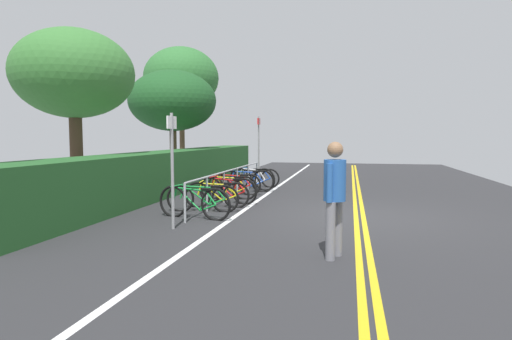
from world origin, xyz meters
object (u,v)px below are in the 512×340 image
bike_rack (231,177)px  tree_mid (74,75)px  bicycle_0 (194,203)px  bicycle_8 (256,178)px  tree_far_right (173,101)px  bicycle_6 (247,181)px  bicycle_2 (217,195)px  bicycle_5 (234,184)px  bicycle_1 (203,198)px  pedestrian (335,191)px  bicycle_3 (227,190)px  bicycle_4 (229,187)px  sign_post_near (172,160)px  bicycle_7 (252,179)px  tree_extra (181,78)px  sign_post_far (259,144)px

bike_rack → tree_mid: tree_mid is taller
bicycle_0 → tree_mid: tree_mid is taller
bicycle_8 → tree_far_right: (0.94, 3.52, 2.81)m
tree_far_right → bicycle_6: bearing=-124.1°
bicycle_2 → bicycle_0: bearing=177.9°
bicycle_0 → bicycle_5: size_ratio=1.08×
bicycle_1 → pedestrian: 4.58m
bicycle_6 → pedestrian: pedestrian is taller
bicycle_2 → bicycle_3: bearing=-4.0°
bicycle_4 → sign_post_near: size_ratio=0.74×
bicycle_4 → bicycle_7: bicycle_7 is taller
bicycle_8 → bicycle_3: bearing=-179.6°
bicycle_5 → bicycle_8: size_ratio=0.97×
sign_post_near → bicycle_5: bearing=1.3°
bicycle_8 → bicycle_0: bearing=179.3°
bicycle_2 → bicycle_4: (1.43, 0.11, 0.01)m
bicycle_1 → bicycle_8: 5.12m
bicycle_8 → bicycle_1: bearing=178.1°
bicycle_8 → tree_extra: (4.10, 4.44, 4.11)m
sign_post_far → bicycle_0: bearing=-179.4°
bicycle_8 → sign_post_far: bearing=7.8°
bike_rack → bicycle_7: bearing=-2.8°
tree_far_right → bicycle_0: bearing=-153.5°
sign_post_near → tree_far_right: 8.86m
bike_rack → bicycle_3: 0.83m
bicycle_0 → bicycle_1: (0.83, 0.10, -0.02)m
bicycle_8 → pedestrian: bearing=-160.3°
bike_rack → tree_far_right: (3.91, 3.43, 2.51)m
bike_rack → tree_extra: bearing=31.6°
pedestrian → tree_mid: (3.93, 6.98, 2.43)m
sign_post_near → tree_extra: (11.13, 4.34, 3.10)m
bicycle_2 → bicycle_8: (4.47, -0.02, 0.00)m
sign_post_far → bicycle_1: bearing=179.8°
bicycle_3 → sign_post_far: sign_post_far is taller
bicycle_1 → tree_extra: size_ratio=0.30×
bicycle_2 → bicycle_8: bearing=-0.3°
tree_mid → tree_extra: size_ratio=0.79×
bicycle_7 → tree_extra: bearing=42.4°
bicycle_6 → sign_post_near: 5.67m
bike_rack → bicycle_2: size_ratio=4.28×
bicycle_6 → bicycle_1: bearing=177.2°
bicycle_7 → pedestrian: size_ratio=0.99×
bicycle_1 → tree_mid: 4.95m
bicycle_2 → bicycle_6: bicycle_6 is taller
bicycle_2 → bike_rack: bearing=2.6°
bicycle_1 → tree_far_right: size_ratio=0.40×
bicycle_4 → tree_mid: bearing=109.8°
bicycle_0 → bicycle_7: size_ratio=1.05×
bicycle_4 → tree_far_right: (3.99, 3.39, 2.80)m
tree_extra → tree_mid: bearing=-177.0°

